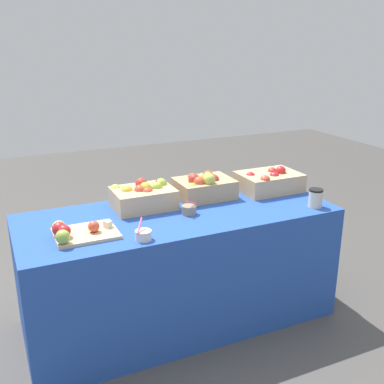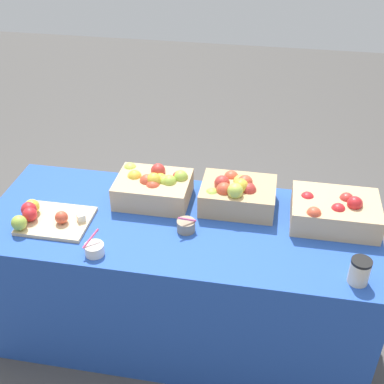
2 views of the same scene
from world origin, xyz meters
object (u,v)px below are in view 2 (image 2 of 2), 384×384
apple_crate_right (154,187)px  coffee_cup (360,271)px  apple_crate_left (335,211)px  sample_bowl_mid (186,226)px  cutting_board_front (44,217)px  sample_bowl_near (94,249)px  apple_crate_middle (237,193)px

apple_crate_right → coffee_cup: (0.97, -0.43, -0.02)m
apple_crate_left → sample_bowl_mid: bearing=-164.9°
apple_crate_left → sample_bowl_mid: apple_crate_left is taller
apple_crate_right → coffee_cup: bearing=-24.1°
apple_crate_right → cutting_board_front: size_ratio=1.10×
apple_crate_left → coffee_cup: 0.40m
sample_bowl_mid → coffee_cup: 0.79m
sample_bowl_near → sample_bowl_mid: (0.37, 0.24, 0.00)m
apple_crate_left → sample_bowl_near: bearing=-158.2°
apple_crate_right → coffee_cup: apple_crate_right is taller
apple_crate_left → sample_bowl_near: 1.13m
cutting_board_front → coffee_cup: bearing=-5.9°
cutting_board_front → coffee_cup: 1.45m
cutting_board_front → apple_crate_left: bearing=10.2°
sample_bowl_near → apple_crate_middle: bearing=39.3°
cutting_board_front → coffee_cup: coffee_cup is taller
cutting_board_front → coffee_cup: size_ratio=2.89×
sample_bowl_mid → coffee_cup: coffee_cup is taller
apple_crate_middle → sample_bowl_near: 0.75m
apple_crate_left → apple_crate_right: (-0.89, 0.04, 0.01)m
apple_crate_right → sample_bowl_near: (-0.16, -0.46, -0.05)m
cutting_board_front → sample_bowl_near: sample_bowl_near is taller
apple_crate_middle → sample_bowl_mid: 0.32m
coffee_cup → apple_crate_right: bearing=155.9°
apple_crate_left → apple_crate_middle: (-0.47, 0.05, 0.01)m
apple_crate_middle → cutting_board_front: apple_crate_middle is taller
apple_crate_left → cutting_board_front: size_ratio=1.22×
cutting_board_front → sample_bowl_near: bearing=-29.2°
apple_crate_right → sample_bowl_mid: apple_crate_right is taller
apple_crate_left → cutting_board_front: (-1.36, -0.25, -0.04)m
coffee_cup → sample_bowl_near: bearing=-178.6°
coffee_cup → apple_crate_middle: bearing=141.0°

